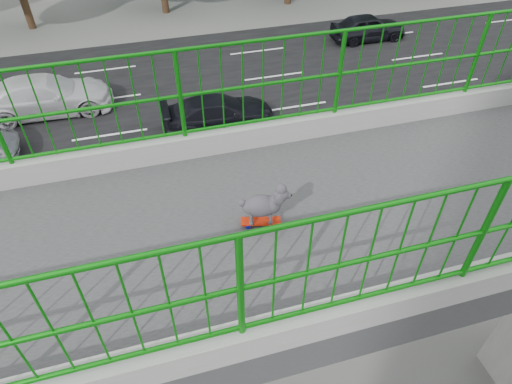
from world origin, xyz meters
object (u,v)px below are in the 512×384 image
object	(u,v)px
skateboard	(261,222)
car_4	(368,27)
poodle	(264,204)
car_6	(310,145)
car_7	(219,113)
car_3	(45,95)

from	to	relation	value
skateboard	car_4	world-z (taller)	skateboard
skateboard	poodle	distance (m)	0.26
poodle	car_4	world-z (taller)	poodle
skateboard	car_6	distance (m)	12.14
poodle	car_4	size ratio (longest dim) A/B	0.13
skateboard	poodle	size ratio (longest dim) A/B	0.82
skateboard	car_7	distance (m)	14.11
car_4	car_7	size ratio (longest dim) A/B	0.91
poodle	car_3	bearing A→B (deg)	-148.35
skateboard	car_3	bearing A→B (deg)	-148.44
skateboard	car_7	xyz separation A→B (m)	(-12.45, 1.90, -6.37)
car_3	car_6	bearing A→B (deg)	-123.48
skateboard	car_3	xyz separation A→B (m)	(-15.65, -4.99, -6.24)
poodle	skateboard	bearing A→B (deg)	-90.00
car_3	car_4	distance (m)	17.12
skateboard	poodle	xyz separation A→B (m)	(0.01, 0.03, 0.26)
poodle	car_7	xyz separation A→B (m)	(-12.46, 1.87, -6.63)
skateboard	car_4	bearing A→B (deg)	161.77
skateboard	poodle	bearing A→B (deg)	90.00
car_3	car_4	xyz separation A→B (m)	(-3.20, 16.82, -0.09)
car_4	skateboard	bearing A→B (deg)	147.89
skateboard	car_4	distance (m)	23.13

